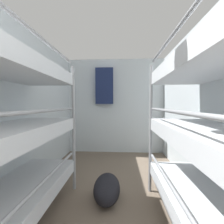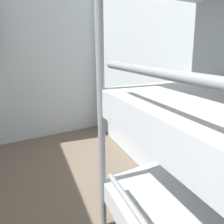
% 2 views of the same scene
% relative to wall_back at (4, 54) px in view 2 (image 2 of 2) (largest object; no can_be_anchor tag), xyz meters
% --- Properties ---
extents(wall_back, '(2.58, 0.06, 2.42)m').
position_rel_wall_back_xyz_m(wall_back, '(0.00, 0.00, 0.00)').
color(wall_back, silver).
rests_on(wall_back, ground_plane).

